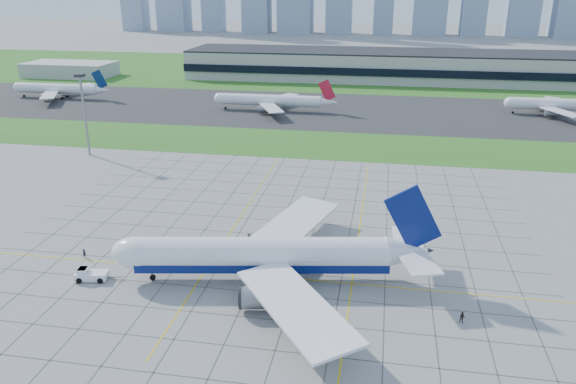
{
  "coord_description": "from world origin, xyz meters",
  "views": [
    {
      "loc": [
        22.17,
        -92.97,
        51.98
      ],
      "look_at": [
        1.39,
        24.69,
        7.0
      ],
      "focal_mm": 35.0,
      "sensor_mm": 36.0,
      "label": 1
    }
  ],
  "objects_px": {
    "crew_far": "(462,318)",
    "distant_jet_2": "(551,104)",
    "airliner": "(265,255)",
    "crew_near": "(84,253)",
    "distant_jet_0": "(58,89)",
    "light_mast": "(83,105)",
    "distant_jet_1": "(271,100)",
    "pushback_tug": "(90,275)"
  },
  "relations": [
    {
      "from": "airliner",
      "to": "crew_near",
      "type": "relative_size",
      "value": 30.85
    },
    {
      "from": "airliner",
      "to": "distant_jet_0",
      "type": "relative_size",
      "value": 1.31
    },
    {
      "from": "crew_far",
      "to": "distant_jet_0",
      "type": "relative_size",
      "value": 0.04
    },
    {
      "from": "light_mast",
      "to": "airliner",
      "type": "relative_size",
      "value": 0.43
    },
    {
      "from": "light_mast",
      "to": "distant_jet_0",
      "type": "xyz_separation_m",
      "value": [
        -60.73,
        83.61,
        -11.69
      ]
    },
    {
      "from": "crew_near",
      "to": "distant_jet_1",
      "type": "relative_size",
      "value": 0.04
    },
    {
      "from": "light_mast",
      "to": "crew_near",
      "type": "bearing_deg",
      "value": -62.39
    },
    {
      "from": "crew_near",
      "to": "distant_jet_0",
      "type": "distance_m",
      "value": 177.38
    },
    {
      "from": "pushback_tug",
      "to": "crew_near",
      "type": "distance_m",
      "value": 9.73
    },
    {
      "from": "distant_jet_1",
      "to": "airliner",
      "type": "bearing_deg",
      "value": -78.77
    },
    {
      "from": "distant_jet_0",
      "to": "distant_jet_2",
      "type": "height_order",
      "value": "same"
    },
    {
      "from": "crew_far",
      "to": "distant_jet_2",
      "type": "xyz_separation_m",
      "value": [
        52.62,
        163.02,
        3.51
      ]
    },
    {
      "from": "light_mast",
      "to": "distant_jet_0",
      "type": "distance_m",
      "value": 104.0
    },
    {
      "from": "distant_jet_1",
      "to": "distant_jet_2",
      "type": "height_order",
      "value": "same"
    },
    {
      "from": "pushback_tug",
      "to": "crew_near",
      "type": "bearing_deg",
      "value": 114.89
    },
    {
      "from": "distant_jet_0",
      "to": "distant_jet_1",
      "type": "relative_size",
      "value": 0.92
    },
    {
      "from": "light_mast",
      "to": "crew_far",
      "type": "relative_size",
      "value": 13.1
    },
    {
      "from": "light_mast",
      "to": "distant_jet_0",
      "type": "relative_size",
      "value": 0.56
    },
    {
      "from": "distant_jet_0",
      "to": "distant_jet_2",
      "type": "relative_size",
      "value": 1.08
    },
    {
      "from": "airliner",
      "to": "distant_jet_2",
      "type": "distance_m",
      "value": 177.81
    },
    {
      "from": "pushback_tug",
      "to": "crew_far",
      "type": "bearing_deg",
      "value": -12.0
    },
    {
      "from": "distant_jet_2",
      "to": "distant_jet_1",
      "type": "bearing_deg",
      "value": -173.92
    },
    {
      "from": "light_mast",
      "to": "crew_far",
      "type": "xyz_separation_m",
      "value": [
        106.45,
        -76.49,
        -15.2
      ]
    },
    {
      "from": "light_mast",
      "to": "crew_near",
      "type": "relative_size",
      "value": 13.17
    },
    {
      "from": "crew_near",
      "to": "distant_jet_0",
      "type": "relative_size",
      "value": 0.04
    },
    {
      "from": "distant_jet_1",
      "to": "distant_jet_2",
      "type": "distance_m",
      "value": 116.03
    },
    {
      "from": "airliner",
      "to": "distant_jet_0",
      "type": "height_order",
      "value": "airliner"
    },
    {
      "from": "airliner",
      "to": "distant_jet_0",
      "type": "distance_m",
      "value": 201.91
    },
    {
      "from": "crew_near",
      "to": "distant_jet_1",
      "type": "xyz_separation_m",
      "value": [
        9.18,
        140.22,
        3.52
      ]
    },
    {
      "from": "crew_near",
      "to": "distant_jet_1",
      "type": "bearing_deg",
      "value": 18.38
    },
    {
      "from": "airliner",
      "to": "pushback_tug",
      "type": "distance_m",
      "value": 32.7
    },
    {
      "from": "airliner",
      "to": "distant_jet_0",
      "type": "xyz_separation_m",
      "value": [
        -132.76,
        152.12,
        -0.68
      ]
    },
    {
      "from": "crew_far",
      "to": "crew_near",
      "type": "bearing_deg",
      "value": -177.97
    },
    {
      "from": "light_mast",
      "to": "pushback_tug",
      "type": "bearing_deg",
      "value": -61.57
    },
    {
      "from": "airliner",
      "to": "crew_near",
      "type": "xyz_separation_m",
      "value": [
        -37.52,
        2.53,
        -4.2
      ]
    },
    {
      "from": "crew_near",
      "to": "distant_jet_2",
      "type": "height_order",
      "value": "distant_jet_2"
    },
    {
      "from": "light_mast",
      "to": "distant_jet_2",
      "type": "xyz_separation_m",
      "value": [
        159.07,
        86.53,
        -11.7
      ]
    },
    {
      "from": "airliner",
      "to": "crew_far",
      "type": "distance_m",
      "value": 35.58
    },
    {
      "from": "pushback_tug",
      "to": "distant_jet_2",
      "type": "height_order",
      "value": "distant_jet_2"
    },
    {
      "from": "pushback_tug",
      "to": "distant_jet_1",
      "type": "xyz_separation_m",
      "value": [
        3.64,
        148.22,
        3.43
      ]
    },
    {
      "from": "crew_far",
      "to": "distant_jet_1",
      "type": "bearing_deg",
      "value": 122.95
    },
    {
      "from": "crew_far",
      "to": "distant_jet_2",
      "type": "bearing_deg",
      "value": 82.45
    }
  ]
}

